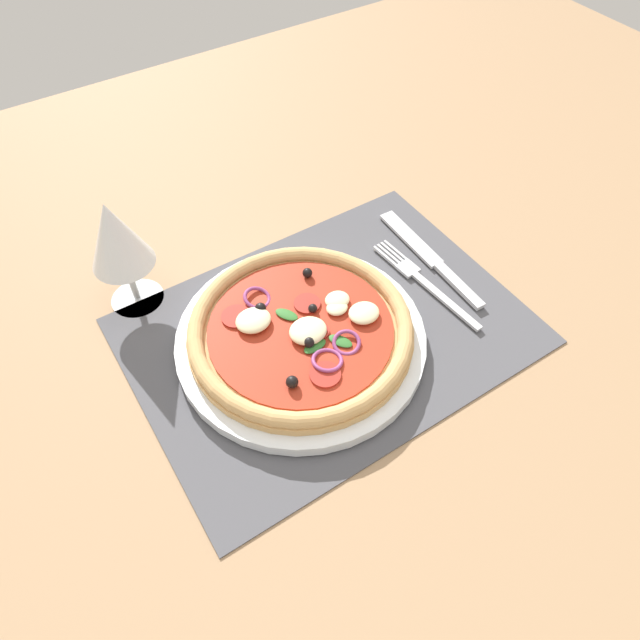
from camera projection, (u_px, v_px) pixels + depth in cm
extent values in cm
cube|color=#9E7A56|center=(328.00, 338.00, 69.13)|extent=(190.00, 140.00, 2.40)
cube|color=#4C4C51|center=(328.00, 330.00, 68.04)|extent=(44.78, 32.82, 0.40)
cylinder|color=white|center=(302.00, 341.00, 65.90)|extent=(28.40, 28.40, 1.46)
cylinder|color=tan|center=(302.00, 334.00, 64.94)|extent=(25.43, 25.43, 1.00)
torus|color=tan|center=(302.00, 329.00, 64.28)|extent=(25.20, 25.20, 1.80)
cylinder|color=#A82D19|center=(302.00, 331.00, 64.44)|extent=(20.86, 20.86, 0.30)
ellipsoid|color=beige|center=(336.00, 307.00, 65.96)|extent=(2.53, 2.28, 0.76)
ellipsoid|color=beige|center=(253.00, 320.00, 64.39)|extent=(4.06, 3.65, 1.22)
ellipsoid|color=beige|center=(364.00, 313.00, 65.16)|extent=(3.61, 3.25, 1.08)
ellipsoid|color=beige|center=(337.00, 300.00, 66.54)|extent=(2.94, 2.64, 0.88)
ellipsoid|color=beige|center=(308.00, 331.00, 63.43)|extent=(4.26, 3.84, 1.28)
sphere|color=black|center=(261.00, 308.00, 65.46)|extent=(1.31, 1.31, 1.31)
sphere|color=black|center=(292.00, 382.00, 59.20)|extent=(1.33, 1.33, 1.33)
sphere|color=black|center=(307.00, 273.00, 69.03)|extent=(1.19, 1.19, 1.19)
sphere|color=black|center=(313.00, 308.00, 65.61)|extent=(1.05, 1.05, 1.05)
sphere|color=black|center=(309.00, 342.00, 62.44)|extent=(1.24, 1.24, 1.24)
torus|color=#8E3D75|center=(257.00, 298.00, 66.96)|extent=(3.43, 3.31, 1.69)
torus|color=#8E3D75|center=(347.00, 343.00, 62.88)|extent=(3.28, 3.19, 1.47)
torus|color=#8E3D75|center=(327.00, 360.00, 61.40)|extent=(3.52, 3.48, 1.17)
cylinder|color=#A3281E|center=(318.00, 332.00, 63.97)|extent=(2.48, 2.48, 0.30)
cylinder|color=#A3281E|center=(325.00, 375.00, 60.38)|extent=(3.32, 3.32, 0.30)
cylinder|color=#A3281E|center=(307.00, 304.00, 66.56)|extent=(3.09, 3.09, 0.30)
cylinder|color=#A3281E|center=(236.00, 316.00, 65.34)|extent=(3.40, 3.40, 0.30)
ellipsoid|color=#2D6B28|center=(340.00, 341.00, 63.09)|extent=(2.58, 3.13, 0.30)
ellipsoid|color=#2D6B28|center=(287.00, 314.00, 65.46)|extent=(2.60, 3.13, 0.30)
ellipsoid|color=#2D6B28|center=(315.00, 346.00, 62.65)|extent=(2.93, 1.67, 0.30)
cube|color=silver|center=(446.00, 301.00, 70.39)|extent=(1.71, 11.20, 0.44)
cube|color=silver|center=(408.00, 269.00, 73.84)|extent=(2.38, 2.67, 0.44)
cube|color=silver|center=(395.00, 251.00, 75.91)|extent=(0.63, 4.33, 0.44)
cube|color=silver|center=(392.00, 253.00, 75.68)|extent=(0.63, 4.33, 0.44)
cube|color=silver|center=(388.00, 254.00, 75.45)|extent=(0.63, 4.33, 0.44)
cube|color=silver|center=(385.00, 256.00, 75.22)|extent=(0.63, 4.33, 0.44)
cube|color=silver|center=(459.00, 285.00, 71.88)|extent=(1.58, 8.44, 0.62)
cube|color=silver|center=(411.00, 239.00, 77.36)|extent=(2.39, 11.66, 0.44)
cylinder|color=silver|center=(138.00, 298.00, 71.25)|extent=(6.40, 6.40, 0.40)
cylinder|color=silver|center=(131.00, 280.00, 68.77)|extent=(0.80, 0.80, 6.00)
cone|color=silver|center=(114.00, 235.00, 63.15)|extent=(7.20, 7.20, 8.50)
cone|color=orange|center=(116.00, 239.00, 63.69)|extent=(5.49, 5.49, 6.29)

